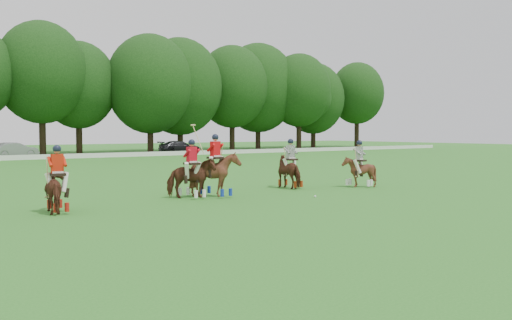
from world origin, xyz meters
TOP-DOWN VIEW (x-y plane):
  - ground at (0.00, 0.00)m, footprint 180.00×180.00m
  - car_mid at (2.33, 42.50)m, footprint 4.66×2.69m
  - car_right at (20.07, 42.50)m, footprint 5.04×2.58m
  - polo_red_a at (-5.62, 3.84)m, footprint 1.06×1.73m
  - polo_red_b at (-0.29, 4.66)m, footprint 1.58×1.38m
  - polo_red_c at (0.68, 4.51)m, footprint 1.63×1.78m
  - polo_stripe_a at (5.19, 5.33)m, footprint 1.10×1.78m
  - polo_stripe_b at (7.98, 3.78)m, footprint 1.50×1.59m
  - polo_ball at (3.63, 1.98)m, footprint 0.09×0.09m

SIDE VIEW (x-z plane):
  - ground at x=0.00m, z-range 0.00..0.00m
  - polo_ball at x=3.63m, z-range 0.00..0.09m
  - car_right at x=20.07m, z-range 0.00..1.40m
  - car_mid at x=2.33m, z-range 0.00..1.45m
  - polo_stripe_b at x=7.98m, z-range -0.32..1.82m
  - polo_red_a at x=-5.62m, z-range -0.31..1.82m
  - polo_stripe_a at x=5.19m, z-range -0.32..1.90m
  - polo_red_b at x=-0.29m, z-range -0.60..2.19m
  - polo_red_c at x=0.68m, z-range -0.33..2.12m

